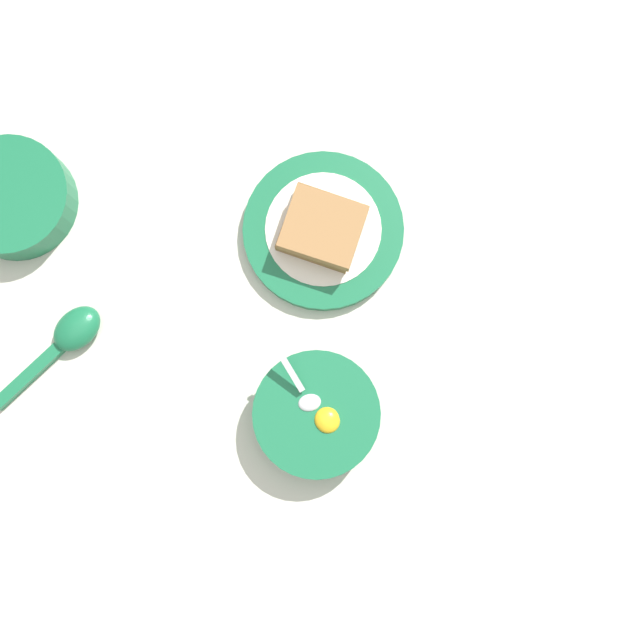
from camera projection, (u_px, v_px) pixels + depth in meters
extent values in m
plane|color=beige|center=(225.00, 315.00, 0.90)|extent=(3.00, 3.00, 0.00)
cylinder|color=#196B42|center=(317.00, 414.00, 0.86)|extent=(0.15, 0.15, 0.05)
cylinder|color=white|center=(317.00, 414.00, 0.86)|extent=(0.12, 0.12, 0.02)
ellipsoid|color=yellow|center=(328.00, 421.00, 0.84)|extent=(0.03, 0.03, 0.02)
ellipsoid|color=yellow|center=(327.00, 420.00, 0.84)|extent=(0.03, 0.03, 0.02)
cylinder|color=black|center=(309.00, 403.00, 0.85)|extent=(0.03, 0.03, 0.00)
ellipsoid|color=silver|center=(310.00, 403.00, 0.84)|extent=(0.03, 0.02, 0.01)
cube|color=silver|center=(291.00, 371.00, 0.83)|extent=(0.02, 0.05, 0.03)
cylinder|color=#196B42|center=(323.00, 231.00, 0.91)|extent=(0.19, 0.19, 0.02)
cylinder|color=white|center=(323.00, 229.00, 0.90)|extent=(0.14, 0.14, 0.00)
cube|color=brown|center=(322.00, 228.00, 0.89)|extent=(0.12, 0.12, 0.02)
cube|color=#9E7042|center=(323.00, 227.00, 0.87)|extent=(0.12, 0.11, 0.02)
ellipsoid|color=#196B42|center=(77.00, 329.00, 0.89)|extent=(0.08, 0.07, 0.03)
cube|color=#196B42|center=(30.00, 375.00, 0.89)|extent=(0.10, 0.07, 0.01)
cylinder|color=#196B42|center=(13.00, 198.00, 0.90)|extent=(0.14, 0.14, 0.04)
cylinder|color=white|center=(8.00, 195.00, 0.88)|extent=(0.12, 0.12, 0.01)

